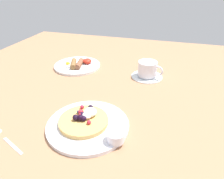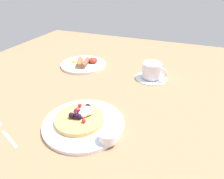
# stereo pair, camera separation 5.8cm
# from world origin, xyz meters

# --- Properties ---
(ground_plane) EXTENTS (1.53, 1.58, 0.03)m
(ground_plane) POSITION_xyz_m (0.00, 0.00, -0.01)
(ground_plane) COLOR #A07251
(pancake_plate) EXTENTS (0.24, 0.24, 0.01)m
(pancake_plate) POSITION_xyz_m (0.00, -0.17, 0.01)
(pancake_plate) COLOR white
(pancake_plate) RESTS_ON ground_plane
(pancake_with_berries) EXTENTS (0.15, 0.15, 0.04)m
(pancake_with_berries) POSITION_xyz_m (-0.01, -0.17, 0.02)
(pancake_with_berries) COLOR tan
(pancake_with_berries) RESTS_ON pancake_plate
(syrup_ramekin) EXTENTS (0.05, 0.05, 0.03)m
(syrup_ramekin) POSITION_xyz_m (0.10, -0.22, 0.03)
(syrup_ramekin) COLOR white
(syrup_ramekin) RESTS_ON pancake_plate
(breakfast_plate) EXTENTS (0.22, 0.22, 0.01)m
(breakfast_plate) POSITION_xyz_m (-0.22, 0.23, 0.01)
(breakfast_plate) COLOR white
(breakfast_plate) RESTS_ON ground_plane
(fried_breakfast) EXTENTS (0.14, 0.12, 0.03)m
(fried_breakfast) POSITION_xyz_m (-0.21, 0.22, 0.02)
(fried_breakfast) COLOR brown
(fried_breakfast) RESTS_ON breakfast_plate
(coffee_saucer) EXTENTS (0.14, 0.14, 0.01)m
(coffee_saucer) POSITION_xyz_m (0.12, 0.21, 0.00)
(coffee_saucer) COLOR white
(coffee_saucer) RESTS_ON ground_plane
(coffee_cup) EXTENTS (0.11, 0.08, 0.06)m
(coffee_cup) POSITION_xyz_m (0.12, 0.21, 0.04)
(coffee_cup) COLOR white
(coffee_cup) RESTS_ON coffee_saucer
(teaspoon) EXTENTS (0.14, 0.07, 0.01)m
(teaspoon) POSITION_xyz_m (-0.22, -0.28, 0.00)
(teaspoon) COLOR silver
(teaspoon) RESTS_ON ground_plane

